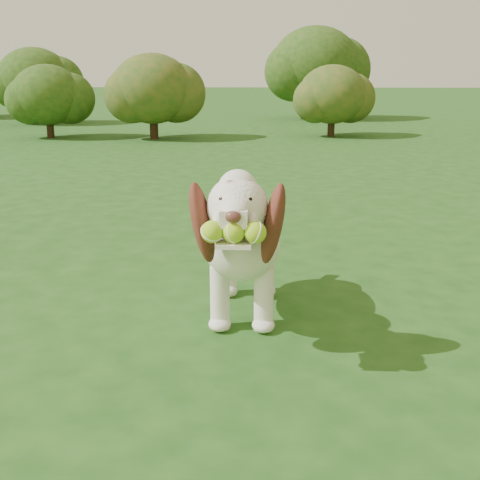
{
  "coord_description": "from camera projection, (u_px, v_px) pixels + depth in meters",
  "views": [
    {
      "loc": [
        -0.14,
        -2.76,
        1.2
      ],
      "look_at": [
        -0.3,
        -0.24,
        0.48
      ],
      "focal_mm": 45.0,
      "sensor_mm": 36.0,
      "label": 1
    }
  ],
  "objects": [
    {
      "name": "ground",
      "position": [
        302.0,
        321.0,
        2.97
      ],
      "size": [
        80.0,
        80.0,
        0.0
      ],
      "primitive_type": "plane",
      "color": "#1C4413",
      "rests_on": "ground"
    },
    {
      "name": "dog",
      "position": [
        243.0,
        235.0,
        2.88
      ],
      "size": [
        0.43,
        1.24,
        0.81
      ],
      "rotation": [
        0.0,
        0.0,
        -0.01
      ],
      "color": "white",
      "rests_on": "ground"
    },
    {
      "name": "shrub_a",
      "position": [
        47.0,
        95.0,
        10.69
      ],
      "size": [
        1.25,
        1.25,
        1.29
      ],
      "color": "#382314",
      "rests_on": "ground"
    },
    {
      "name": "shrub_b",
      "position": [
        152.0,
        89.0,
        10.5
      ],
      "size": [
        1.42,
        1.42,
        1.48
      ],
      "color": "#382314",
      "rests_on": "ground"
    },
    {
      "name": "shrub_e",
      "position": [
        35.0,
        79.0,
        13.45
      ],
      "size": [
        1.62,
        1.62,
        1.68
      ],
      "color": "#382314",
      "rests_on": "ground"
    },
    {
      "name": "shrub_i",
      "position": [
        315.0,
        65.0,
        14.66
      ],
      "size": [
        2.14,
        2.14,
        2.22
      ],
      "color": "#382314",
      "rests_on": "ground"
    },
    {
      "name": "shrub_c",
      "position": [
        332.0,
        94.0,
        10.91
      ],
      "size": [
        1.24,
        1.24,
        1.29
      ],
      "color": "#382314",
      "rests_on": "ground"
    }
  ]
}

